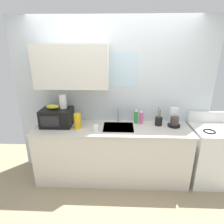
{
  "coord_description": "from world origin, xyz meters",
  "views": [
    {
      "loc": [
        0.1,
        -2.54,
        2.05
      ],
      "look_at": [
        0.0,
        0.0,
        1.15
      ],
      "focal_mm": 29.27,
      "sensor_mm": 36.0,
      "label": 1
    }
  ],
  "objects": [
    {
      "name": "microwave",
      "position": [
        -0.85,
        0.05,
        1.04
      ],
      "size": [
        0.46,
        0.35,
        0.27
      ],
      "color": "black",
      "rests_on": "counter_unit"
    },
    {
      "name": "dish_soap_bottle_pink",
      "position": [
        0.46,
        0.17,
        1.01
      ],
      "size": [
        0.06,
        0.06,
        0.23
      ],
      "color": "#E55999",
      "rests_on": "counter_unit"
    },
    {
      "name": "stove_range",
      "position": [
        1.53,
        0.0,
        0.46
      ],
      "size": [
        0.6,
        0.6,
        1.08
      ],
      "color": "white",
      "rests_on": "ground"
    },
    {
      "name": "paper_towel_roll",
      "position": [
        -0.75,
        0.1,
        1.28
      ],
      "size": [
        0.11,
        0.11,
        0.22
      ],
      "primitive_type": "cylinder",
      "color": "white",
      "rests_on": "microwave"
    },
    {
      "name": "coffee_maker",
      "position": [
        0.95,
        0.11,
        1.0
      ],
      "size": [
        0.19,
        0.21,
        0.28
      ],
      "color": "black",
      "rests_on": "counter_unit"
    },
    {
      "name": "kitchen_wall_assembly",
      "position": [
        -0.12,
        0.31,
        1.37
      ],
      "size": [
        3.15,
        0.42,
        2.5
      ],
      "color": "silver",
      "rests_on": "ground"
    },
    {
      "name": "sink_faucet",
      "position": [
        0.1,
        0.24,
        1.02
      ],
      "size": [
        0.03,
        0.03,
        0.24
      ],
      "primitive_type": "cylinder",
      "color": "#B2B5BA",
      "rests_on": "counter_unit"
    },
    {
      "name": "cereal_canister",
      "position": [
        -0.51,
        -0.05,
        1.02
      ],
      "size": [
        0.1,
        0.1,
        0.23
      ],
      "primitive_type": "cylinder",
      "color": "gold",
      "rests_on": "counter_unit"
    },
    {
      "name": "mug_white",
      "position": [
        -0.22,
        -0.14,
        0.95
      ],
      "size": [
        0.08,
        0.08,
        0.09
      ],
      "primitive_type": "cylinder",
      "color": "white",
      "rests_on": "counter_unit"
    },
    {
      "name": "banana_bunch",
      "position": [
        -0.9,
        0.05,
        1.2
      ],
      "size": [
        0.2,
        0.11,
        0.07
      ],
      "primitive_type": "ellipsoid",
      "color": "gold",
      "rests_on": "microwave"
    },
    {
      "name": "utensil_crock",
      "position": [
        0.72,
        0.12,
        0.97
      ],
      "size": [
        0.11,
        0.11,
        0.3
      ],
      "color": "black",
      "rests_on": "counter_unit"
    },
    {
      "name": "dish_soap_bottle_green",
      "position": [
        0.38,
        0.19,
        1.01
      ],
      "size": [
        0.06,
        0.06,
        0.24
      ],
      "color": "green",
      "rests_on": "counter_unit"
    },
    {
      "name": "counter_unit",
      "position": [
        0.0,
        0.0,
        0.46
      ],
      "size": [
        2.38,
        0.63,
        0.9
      ],
      "color": "silver",
      "rests_on": "ground"
    }
  ]
}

